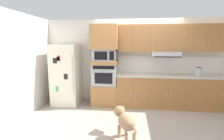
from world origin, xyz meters
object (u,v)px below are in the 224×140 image
object	(u,v)px
built_in_oven	(105,74)
screwdriver	(180,76)
electric_kettle	(198,72)
dog	(125,120)
refrigerator	(66,75)
microwave	(105,55)

from	to	relation	value
built_in_oven	screwdriver	world-z (taller)	built_in_oven
electric_kettle	dog	bearing A→B (deg)	-137.90
built_in_oven	dog	size ratio (longest dim) A/B	0.87
refrigerator	screwdriver	distance (m)	3.21
refrigerator	dog	world-z (taller)	refrigerator
screwdriver	dog	world-z (taller)	screwdriver
refrigerator	microwave	distance (m)	1.29
screwdriver	refrigerator	bearing A→B (deg)	178.91
refrigerator	screwdriver	size ratio (longest dim) A/B	11.65
dog	refrigerator	bearing A→B (deg)	19.12
built_in_oven	screwdriver	xyz separation A→B (m)	(2.06, -0.13, 0.03)
built_in_oven	screwdriver	bearing A→B (deg)	-3.58
refrigerator	screwdriver	bearing A→B (deg)	-1.09
dog	electric_kettle	bearing A→B (deg)	-75.35
built_in_oven	microwave	size ratio (longest dim) A/B	1.09
built_in_oven	electric_kettle	size ratio (longest dim) A/B	2.92
screwdriver	dog	size ratio (longest dim) A/B	0.19
refrigerator	electric_kettle	size ratio (longest dim) A/B	7.33
refrigerator	electric_kettle	xyz separation A→B (m)	(3.70, 0.02, 0.15)
microwave	electric_kettle	xyz separation A→B (m)	(2.55, -0.05, -0.43)
microwave	refrigerator	bearing A→B (deg)	-176.62
built_in_oven	dog	bearing A→B (deg)	-69.84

